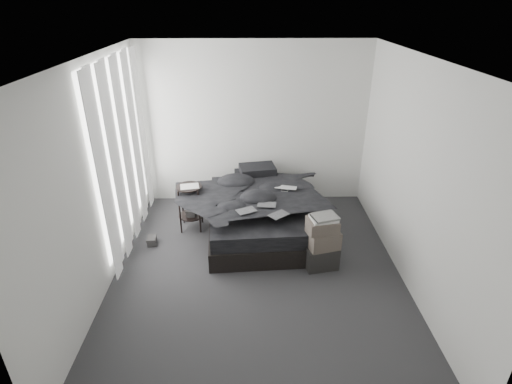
{
  "coord_description": "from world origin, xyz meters",
  "views": [
    {
      "loc": [
        -0.1,
        -4.08,
        3.17
      ],
      "look_at": [
        0.0,
        0.8,
        0.75
      ],
      "focal_mm": 28.0,
      "sensor_mm": 36.0,
      "label": 1
    }
  ],
  "objects_px": {
    "laptop": "(285,185)",
    "bed": "(260,223)",
    "side_stand": "(191,208)",
    "box_lower": "(320,256)"
  },
  "relations": [
    {
      "from": "laptop",
      "to": "box_lower",
      "type": "relative_size",
      "value": 0.77
    },
    {
      "from": "laptop",
      "to": "side_stand",
      "type": "xyz_separation_m",
      "value": [
        -1.39,
        0.04,
        -0.38
      ]
    },
    {
      "from": "laptop",
      "to": "box_lower",
      "type": "bearing_deg",
      "value": -53.24
    },
    {
      "from": "laptop",
      "to": "bed",
      "type": "bearing_deg",
      "value": -154.5
    },
    {
      "from": "bed",
      "to": "side_stand",
      "type": "height_order",
      "value": "side_stand"
    },
    {
      "from": "laptop",
      "to": "side_stand",
      "type": "bearing_deg",
      "value": -167.05
    },
    {
      "from": "side_stand",
      "to": "box_lower",
      "type": "xyz_separation_m",
      "value": [
        1.78,
        -0.98,
        -0.19
      ]
    },
    {
      "from": "side_stand",
      "to": "bed",
      "type": "bearing_deg",
      "value": -5.85
    },
    {
      "from": "bed",
      "to": "side_stand",
      "type": "bearing_deg",
      "value": 170.56
    },
    {
      "from": "laptop",
      "to": "side_stand",
      "type": "relative_size",
      "value": 0.46
    }
  ]
}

